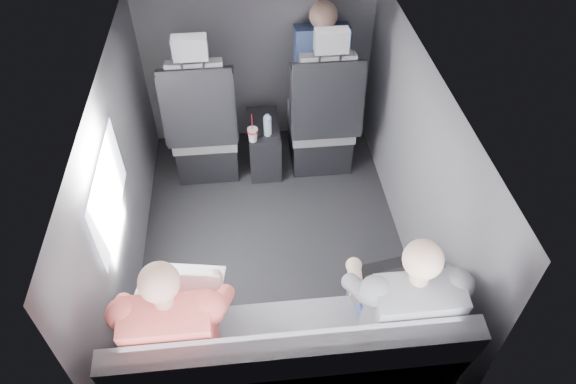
{
  "coord_description": "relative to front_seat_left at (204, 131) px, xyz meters",
  "views": [
    {
      "loc": [
        -0.13,
        -2.32,
        2.78
      ],
      "look_at": [
        0.1,
        -0.05,
        0.56
      ],
      "focal_mm": 32.0,
      "sensor_mm": 36.0,
      "label": 1
    }
  ],
  "objects": [
    {
      "name": "laptop_white",
      "position": [
        -0.01,
        -1.59,
        0.23
      ],
      "size": [
        0.34,
        0.34,
        0.23
      ],
      "color": "white",
      "rests_on": "passenger_rear_left"
    },
    {
      "name": "laptop_black",
      "position": [
        1.04,
        -1.68,
        0.24
      ],
      "size": [
        0.4,
        0.38,
        0.26
      ],
      "color": "black",
      "rests_on": "passenger_rear_right"
    },
    {
      "name": "passenger_rear_left",
      "position": [
        -0.07,
        -1.81,
        0.22
      ],
      "size": [
        0.48,
        0.61,
        1.19
      ],
      "color": "#323136",
      "rests_on": "rear_bench"
    },
    {
      "name": "panel_back",
      "position": [
        0.45,
        -2.14,
        0.27
      ],
      "size": [
        1.8,
        0.02,
        1.35
      ],
      "primitive_type": "cube",
      "color": "#56565B",
      "rests_on": "floor"
    },
    {
      "name": "panel_left",
      "position": [
        -0.45,
        -0.84,
        0.27
      ],
      "size": [
        0.02,
        2.6,
        1.35
      ],
      "primitive_type": "cube",
      "color": "#56565B",
      "rests_on": "floor"
    },
    {
      "name": "panel_right",
      "position": [
        1.35,
        -0.84,
        0.27
      ],
      "size": [
        0.02,
        2.6,
        1.35
      ],
      "primitive_type": "cube",
      "color": "#56565B",
      "rests_on": "floor"
    },
    {
      "name": "rear_bench",
      "position": [
        0.45,
        -1.9,
        -0.09
      ],
      "size": [
        1.6,
        0.57,
        0.92
      ],
      "color": "slate",
      "rests_on": "floor"
    },
    {
      "name": "seatbelt",
      "position": [
        0.9,
        -0.17,
        0.4
      ],
      "size": [
        0.35,
        0.11,
        0.59
      ],
      "primitive_type": "cube",
      "rotation": [
        -0.14,
        0.49,
        0.0
      ],
      "color": "black",
      "rests_on": "front_seat_right"
    },
    {
      "name": "panel_front",
      "position": [
        0.45,
        0.46,
        0.27
      ],
      "size": [
        1.8,
        0.02,
        1.35
      ],
      "primitive_type": "cube",
      "color": "#56565B",
      "rests_on": "floor"
    },
    {
      "name": "front_seat_left",
      "position": [
        0.0,
        0.0,
        0.0
      ],
      "size": [
        0.52,
        0.58,
        1.26
      ],
      "color": "black",
      "rests_on": "floor"
    },
    {
      "name": "soda_cup",
      "position": [
        0.36,
        -0.15,
        0.06
      ],
      "size": [
        0.08,
        0.08,
        0.24
      ],
      "color": "white",
      "rests_on": "center_console"
    },
    {
      "name": "passenger_rear_right",
      "position": [
        1.0,
        -1.81,
        0.22
      ],
      "size": [
        0.49,
        0.61,
        1.2
      ],
      "color": "navy",
      "rests_on": "rear_bench"
    },
    {
      "name": "floor",
      "position": [
        0.45,
        -0.84,
        -0.4
      ],
      "size": [
        2.6,
        2.6,
        0.0
      ],
      "primitive_type": "plane",
      "color": "black",
      "rests_on": "ground"
    },
    {
      "name": "side_window",
      "position": [
        -0.43,
        -1.14,
        0.5
      ],
      "size": [
        0.02,
        0.75,
        0.42
      ],
      "primitive_type": "cube",
      "color": "white",
      "rests_on": "panel_left"
    },
    {
      "name": "front_seat_right",
      "position": [
        0.9,
        0.0,
        0.0
      ],
      "size": [
        0.52,
        0.58,
        1.26
      ],
      "color": "black",
      "rests_on": "floor"
    },
    {
      "name": "water_bottle",
      "position": [
        0.48,
        -0.09,
        0.08
      ],
      "size": [
        0.06,
        0.06,
        0.18
      ],
      "color": "#9FBAD8",
      "rests_on": "center_console"
    },
    {
      "name": "passenger_front_right",
      "position": [
        0.92,
        0.26,
        0.35
      ],
      "size": [
        0.4,
        0.4,
        0.83
      ],
      "color": "navy",
      "rests_on": "front_seat_right"
    },
    {
      "name": "center_console",
      "position": [
        0.45,
        0.04,
        -0.2
      ],
      "size": [
        0.24,
        0.48,
        0.41
      ],
      "color": "black",
      "rests_on": "floor"
    },
    {
      "name": "ceiling",
      "position": [
        0.45,
        -0.84,
        0.95
      ],
      "size": [
        2.6,
        2.6,
        0.0
      ],
      "primitive_type": "plane",
      "rotation": [
        3.14,
        0.0,
        0.0
      ],
      "color": "#B2B2AD",
      "rests_on": "panel_back"
    }
  ]
}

